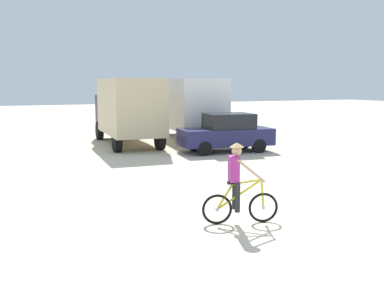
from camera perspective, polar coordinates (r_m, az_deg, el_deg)
The scene contains 5 objects.
ground_plane at distance 11.50m, azimuth 12.00°, elevation -7.97°, with size 120.00×120.00×0.00m, color beige.
box_truck_tan_camper at distance 22.76m, azimuth -8.30°, elevation 4.59°, with size 2.79×6.89×3.35m.
box_truck_avon_van at distance 24.68m, azimuth -0.31°, elevation 4.91°, with size 3.22×7.00×3.35m.
sedan_parked at distance 20.27m, azimuth 4.46°, elevation 1.47°, with size 4.37×2.22×1.76m.
cyclist_orange_shirt at distance 9.83m, azimuth 5.95°, elevation -5.44°, with size 1.67×0.67×1.82m.
Camera 1 is at (-6.64, -8.87, 3.07)m, focal length 41.41 mm.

